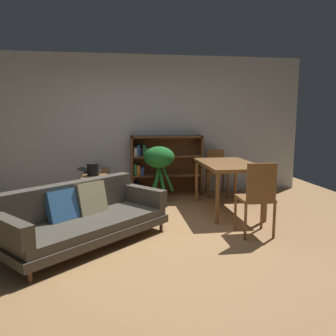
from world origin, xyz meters
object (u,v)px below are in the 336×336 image
Objects in this scene: media_console at (96,190)px; dining_chair_near at (257,195)px; fabric_couch at (82,216)px; dining_table at (228,168)px; potted_floor_plant at (159,162)px; desk_speaker at (93,169)px; dining_chair_far at (216,169)px; bookshelf at (162,165)px; open_laptop at (91,171)px.

media_console is 2.81m from dining_chair_near.
dining_table is (2.19, 1.08, 0.38)m from fabric_couch.
dining_chair_near is at bearing -60.61° from potted_floor_plant.
dining_chair_near reaches higher than media_console.
desk_speaker is at bearing 143.11° from dining_chair_near.
dining_chair_far reaches higher than desk_speaker.
dining_chair_far is at bearing 86.22° from dining_chair_near.
dining_table is at bearing -55.88° from bookshelf.
fabric_couch is 2.11m from potted_floor_plant.
dining_chair_far is (0.15, 2.31, -0.04)m from dining_chair_near.
dining_table is at bearing -20.66° from open_laptop.
open_laptop is at bearing -173.17° from dining_chair_far.
fabric_couch is 2.05× the size of potted_floor_plant.
fabric_couch is 4.85× the size of open_laptop.
bookshelf is at bearing 169.27° from dining_chair_far.
potted_floor_plant is at bearing 119.39° from dining_chair_near.
fabric_couch is 1.49× the size of bookshelf.
media_console is 1.27× the size of potted_floor_plant.
open_laptop is 2.39m from dining_chair_far.
desk_speaker is 0.23× the size of dining_chair_far.
open_laptop is at bearing 91.21° from fabric_couch.
dining_chair_far is 0.63× the size of bookshelf.
potted_floor_plant is at bearing 1.05° from media_console.
dining_chair_far is at bearing -10.73° from bookshelf.
potted_floor_plant is 2.11m from dining_chair_near.
dining_chair_far is at bearing 43.33° from fabric_couch.
desk_speaker is 0.15× the size of bookshelf.
potted_floor_plant is 0.73× the size of dining_table.
media_console is at bearing -67.08° from open_laptop.
fabric_couch is 1.71m from media_console.
potted_floor_plant reaches higher than media_console.
potted_floor_plant is (1.10, 0.02, 0.46)m from media_console.
bookshelf is (1.24, 0.69, 0.30)m from media_console.
bookshelf reaches higher than dining_chair_near.
desk_speaker reaches higher than fabric_couch.
bookshelf is at bearing 124.12° from dining_table.
dining_chair_near is 2.66m from bookshelf.
fabric_couch is 3.21m from dining_chair_far.
potted_floor_plant is 1.23m from dining_table.
dining_chair_far is at bearing 12.23° from media_console.
bookshelf reaches higher than dining_chair_far.
open_laptop is 1.42m from bookshelf.
open_laptop is at bearing 170.88° from potted_floor_plant.
bookshelf is (1.27, 0.89, -0.09)m from desk_speaker.
fabric_couch is 10.14× the size of desk_speaker.
bookshelf reaches higher than dining_table.
open_laptop is at bearing 137.66° from dining_chair_near.
dining_table reaches higher than media_console.
media_console is at bearing 82.76° from desk_speaker.
media_console is 1.46m from bookshelf.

